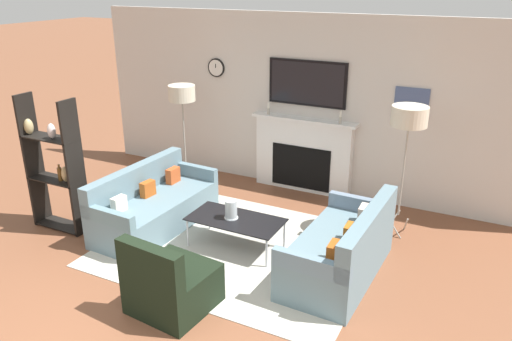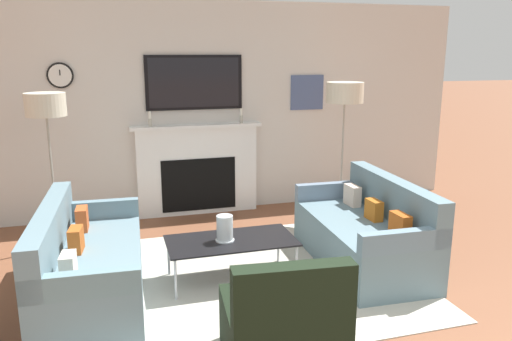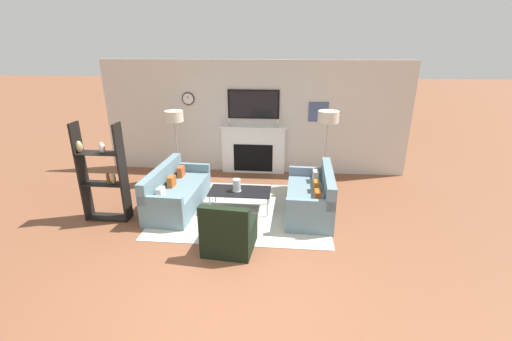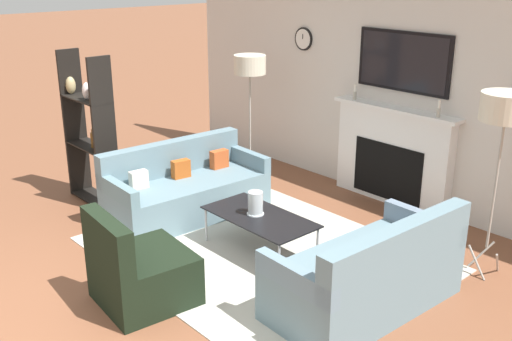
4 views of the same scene
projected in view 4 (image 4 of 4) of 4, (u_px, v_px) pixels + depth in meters
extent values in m
cube|color=silver|center=(403.00, 91.00, 6.93)|extent=(7.35, 0.07, 2.70)
cube|color=white|center=(392.00, 157.00, 7.12)|extent=(1.54, 0.16, 1.13)
cube|color=black|center=(387.00, 172.00, 7.12)|extent=(0.96, 0.01, 0.68)
cube|color=white|center=(395.00, 109.00, 6.91)|extent=(1.66, 0.22, 0.04)
cylinder|color=#B2AD9E|center=(355.00, 96.00, 7.27)|extent=(0.04, 0.04, 0.10)
cylinder|color=white|center=(355.00, 88.00, 7.24)|extent=(0.03, 0.03, 0.09)
cylinder|color=#B2AD9E|center=(438.00, 113.00, 6.46)|extent=(0.04, 0.04, 0.10)
cylinder|color=white|center=(439.00, 104.00, 6.43)|extent=(0.03, 0.03, 0.09)
cube|color=black|center=(403.00, 61.00, 6.79)|extent=(1.23, 0.04, 0.68)
cube|color=black|center=(402.00, 62.00, 6.77)|extent=(1.14, 0.01, 0.61)
cylinder|color=black|center=(304.00, 39.00, 7.86)|extent=(0.30, 0.02, 0.30)
cylinder|color=silver|center=(303.00, 39.00, 7.85)|extent=(0.26, 0.00, 0.26)
cube|color=black|center=(303.00, 36.00, 7.83)|extent=(0.01, 0.00, 0.07)
cube|color=beige|center=(262.00, 253.00, 5.99)|extent=(3.22, 2.56, 0.01)
cube|color=slate|center=(188.00, 198.00, 6.80)|extent=(0.88, 1.84, 0.44)
cube|color=slate|center=(171.00, 157.00, 6.90)|extent=(0.24, 1.82, 0.38)
cube|color=slate|center=(247.00, 158.00, 7.21)|extent=(0.80, 0.14, 0.18)
cube|color=slate|center=(117.00, 190.00, 6.19)|extent=(0.80, 0.14, 0.18)
cube|color=#BE5024|center=(219.00, 159.00, 7.10)|extent=(0.11, 0.22, 0.21)
cube|color=#B3511C|center=(181.00, 169.00, 6.78)|extent=(0.12, 0.21, 0.20)
cube|color=beige|center=(139.00, 180.00, 6.47)|extent=(0.12, 0.20, 0.19)
cube|color=slate|center=(363.00, 281.00, 5.03)|extent=(0.88, 1.72, 0.46)
cube|color=slate|center=(399.00, 249.00, 4.64)|extent=(0.22, 1.69, 0.40)
cube|color=slate|center=(295.00, 278.00, 4.44)|extent=(0.82, 0.13, 0.18)
cube|color=slate|center=(424.00, 222.00, 5.40)|extent=(0.82, 0.13, 0.18)
cube|color=#B25019|center=(335.00, 270.00, 4.53)|extent=(0.11, 0.22, 0.22)
cube|color=#B5601B|center=(377.00, 252.00, 4.83)|extent=(0.11, 0.20, 0.20)
cube|color=beige|center=(415.00, 234.00, 5.12)|extent=(0.11, 0.22, 0.22)
cube|color=black|center=(145.00, 277.00, 5.11)|extent=(0.81, 0.81, 0.44)
cube|color=black|center=(107.00, 242.00, 4.80)|extent=(0.75, 0.21, 0.41)
cube|color=black|center=(260.00, 217.00, 5.91)|extent=(1.17, 0.59, 0.02)
cylinder|color=#B7B7BC|center=(206.00, 225.00, 6.20)|extent=(0.02, 0.02, 0.38)
cylinder|color=#B7B7BC|center=(279.00, 262.00, 5.43)|extent=(0.02, 0.02, 0.38)
cylinder|color=#B7B7BC|center=(244.00, 212.00, 6.52)|extent=(0.02, 0.02, 0.38)
cylinder|color=#B7B7BC|center=(317.00, 245.00, 5.75)|extent=(0.02, 0.02, 0.38)
cylinder|color=silver|center=(255.00, 203.00, 5.90)|extent=(0.15, 0.15, 0.24)
cylinder|color=silver|center=(255.00, 208.00, 5.92)|extent=(0.08, 0.08, 0.13)
cylinder|color=silver|center=(255.00, 214.00, 5.94)|extent=(0.17, 0.17, 0.01)
cylinder|color=#9E998E|center=(257.00, 173.00, 7.88)|extent=(0.09, 0.23, 0.27)
cylinder|color=#9E998E|center=(250.00, 169.00, 8.04)|extent=(0.17, 0.19, 0.27)
cylinder|color=#9E998E|center=(243.00, 173.00, 7.88)|extent=(0.23, 0.07, 0.27)
cylinder|color=#9E998E|center=(250.00, 119.00, 7.70)|extent=(0.02, 0.02, 1.17)
cylinder|color=beige|center=(250.00, 65.00, 7.46)|extent=(0.40, 0.40, 0.24)
cylinder|color=#9E998E|center=(497.00, 263.00, 5.54)|extent=(0.09, 0.23, 0.28)
cylinder|color=#9E998E|center=(481.00, 254.00, 5.69)|extent=(0.17, 0.19, 0.28)
cylinder|color=#9E998E|center=(477.00, 263.00, 5.54)|extent=(0.23, 0.07, 0.28)
cylinder|color=#9E998E|center=(495.00, 186.00, 5.35)|extent=(0.02, 0.02, 1.21)
cylinder|color=beige|center=(507.00, 107.00, 5.10)|extent=(0.44, 0.44, 0.25)
cube|color=black|center=(75.00, 123.00, 7.30)|extent=(0.04, 0.28, 1.80)
cube|color=black|center=(105.00, 136.00, 6.77)|extent=(0.04, 0.28, 1.80)
cube|color=black|center=(96.00, 198.00, 7.33)|extent=(0.79, 0.28, 0.02)
cube|color=black|center=(91.00, 146.00, 7.11)|extent=(0.79, 0.28, 0.01)
cube|color=black|center=(86.00, 99.00, 6.91)|extent=(0.79, 0.28, 0.02)
ellipsoid|color=silver|center=(87.00, 91.00, 6.81)|extent=(0.10, 0.10, 0.20)
ellipsoid|color=tan|center=(71.00, 85.00, 7.09)|extent=(0.12, 0.12, 0.21)
cylinder|color=brown|center=(93.00, 140.00, 7.00)|extent=(0.06, 0.06, 0.18)
cylinder|color=brown|center=(92.00, 131.00, 6.97)|extent=(0.03, 0.03, 0.04)
ellipsoid|color=tan|center=(97.00, 140.00, 6.94)|extent=(0.09, 0.09, 0.21)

